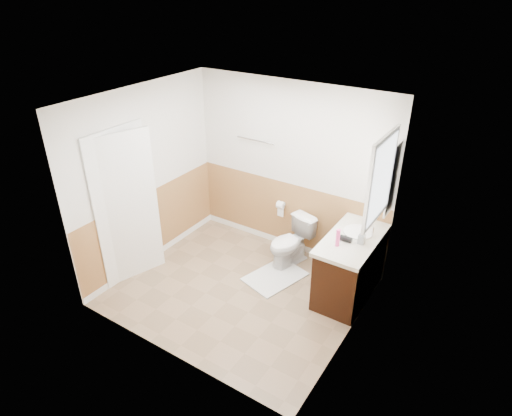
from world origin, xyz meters
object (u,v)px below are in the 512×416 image
Objects in this scene: toilet at (290,242)px; lotion_bottle at (338,238)px; bath_mat at (275,277)px; vanity_cabinet at (350,268)px; soap_dispenser at (362,237)px.

toilet is 3.15× the size of lotion_bottle.
bath_mat is 1.28m from lotion_bottle.
toilet is at bearing 168.31° from vanity_cabinet.
lotion_bottle is (0.86, -0.05, 0.95)m from bath_mat.
toilet is at bearing 151.89° from lotion_bottle.
toilet is at bearing 166.66° from soap_dispenser.
lotion_bottle is at bearing -12.10° from toilet.
soap_dispenser is at bearing 42.75° from lotion_bottle.
lotion_bottle is (0.86, -0.46, 0.61)m from toilet.
vanity_cabinet is (0.96, -0.20, 0.05)m from toilet.
lotion_bottle is at bearing -110.97° from vanity_cabinet.
lotion_bottle is 1.29× the size of soap_dispenser.
vanity_cabinet is at bearing 69.03° from lotion_bottle.
soap_dispenser is (0.22, 0.20, -0.03)m from lotion_bottle.
soap_dispenser reaches higher than vanity_cabinet.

